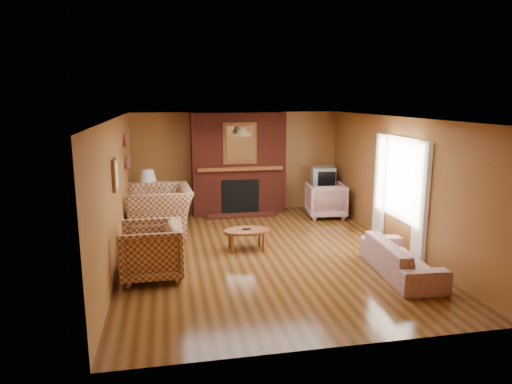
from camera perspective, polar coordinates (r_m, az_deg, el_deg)
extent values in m
plane|color=#42250E|center=(8.28, 1.08, -7.60)|extent=(6.50, 6.50, 0.00)
plane|color=silver|center=(7.82, 1.15, 9.24)|extent=(6.50, 6.50, 0.00)
plane|color=#985B2F|center=(11.11, -2.41, 3.77)|extent=(6.50, 0.00, 6.50)
plane|color=#985B2F|center=(4.93, 9.13, -6.62)|extent=(6.50, 0.00, 6.50)
plane|color=#985B2F|center=(7.83, -17.06, -0.12)|extent=(0.00, 6.50, 6.50)
plane|color=#985B2F|center=(8.82, 17.20, 1.16)|extent=(0.00, 6.50, 6.50)
cube|color=#571C13|center=(10.87, -2.21, 3.59)|extent=(2.20, 0.50, 2.40)
cube|color=black|center=(10.78, -1.99, -0.53)|extent=(0.90, 0.06, 0.80)
cube|color=#571C13|center=(10.71, -1.83, -2.92)|extent=(1.60, 0.35, 0.06)
cube|color=brown|center=(10.62, -1.99, 2.96)|extent=(2.00, 0.18, 0.08)
cube|color=brown|center=(10.57, -2.03, 6.09)|extent=(0.78, 0.05, 0.95)
cube|color=white|center=(10.55, -2.01, 6.08)|extent=(0.62, 0.02, 0.80)
cube|color=beige|center=(8.01, 19.93, -1.15)|extent=(0.08, 0.35, 2.00)
cube|color=beige|center=(9.30, 15.24, 0.86)|extent=(0.08, 0.35, 2.00)
cube|color=white|center=(8.62, 17.75, 1.56)|extent=(0.03, 1.10, 1.50)
cube|color=brown|center=(9.67, -15.82, 3.03)|extent=(0.06, 0.55, 0.04)
cube|color=brown|center=(9.62, -15.97, 5.68)|extent=(0.06, 0.55, 0.04)
cube|color=brown|center=(7.48, -17.22, 2.05)|extent=(0.04, 0.40, 0.50)
cube|color=white|center=(7.47, -17.03, 2.06)|extent=(0.01, 0.32, 0.42)
cylinder|color=black|center=(10.08, -1.64, 8.78)|extent=(0.01, 0.01, 0.35)
cone|color=#B17A47|center=(10.10, -1.63, 7.53)|extent=(0.36, 0.36, 0.18)
imported|color=maroon|center=(9.58, -11.94, -2.20)|extent=(1.36, 1.53, 0.95)
imported|color=maroon|center=(7.24, -12.95, -7.17)|extent=(0.96, 0.93, 0.86)
imported|color=#C3AD97|center=(7.59, 17.69, -7.88)|extent=(0.83, 1.84, 0.52)
imported|color=#C3AD97|center=(10.72, 8.71, -1.01)|extent=(0.95, 0.97, 0.79)
ellipsoid|color=brown|center=(8.31, -1.20, -4.87)|extent=(0.84, 0.52, 0.04)
cube|color=black|center=(8.30, -1.21, -4.66)|extent=(0.15, 0.05, 0.02)
cylinder|color=brown|center=(8.57, 0.47, -5.70)|extent=(0.05, 0.05, 0.34)
cylinder|color=brown|center=(8.48, -3.28, -5.90)|extent=(0.05, 0.05, 0.34)
cylinder|color=brown|center=(8.26, 0.94, -6.38)|extent=(0.05, 0.05, 0.34)
cylinder|color=brown|center=(8.17, -2.95, -6.61)|extent=(0.05, 0.05, 0.34)
cube|color=brown|center=(10.39, -13.22, -2.31)|extent=(0.42, 0.42, 0.54)
sphere|color=white|center=(10.30, -13.33, 0.01)|extent=(0.32, 0.32, 0.32)
cylinder|color=black|center=(10.26, -13.38, 0.99)|extent=(0.03, 0.03, 0.10)
cone|color=silver|center=(10.23, -13.43, 1.97)|extent=(0.40, 0.40, 0.28)
cube|color=black|center=(11.34, 8.27, -0.86)|extent=(0.56, 0.51, 0.58)
cube|color=#999BA0|center=(11.23, 8.35, 1.84)|extent=(0.62, 0.61, 0.50)
cube|color=black|center=(10.98, 8.82, 1.60)|extent=(0.42, 0.09, 0.36)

